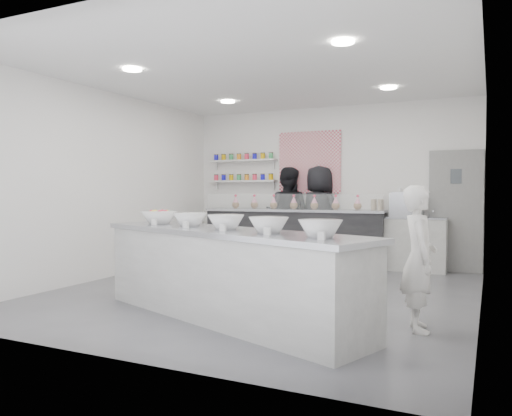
{
  "coord_description": "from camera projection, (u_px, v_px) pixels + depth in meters",
  "views": [
    {
      "loc": [
        2.84,
        -6.22,
        1.41
      ],
      "look_at": [
        -0.28,
        0.4,
        1.15
      ],
      "focal_mm": 35.0,
      "sensor_mm": 36.0,
      "label": 1
    }
  ],
  "objects": [
    {
      "name": "floor",
      "position": [
        262.0,
        292.0,
        6.88
      ],
      "size": [
        6.0,
        6.0,
        0.0
      ],
      "primitive_type": "plane",
      "color": "#515156",
      "rests_on": "ground"
    },
    {
      "name": "ceiling",
      "position": [
        262.0,
        74.0,
        6.78
      ],
      "size": [
        6.0,
        6.0,
        0.0
      ],
      "primitive_type": "plane",
      "rotation": [
        3.14,
        0.0,
        0.0
      ],
      "color": "white",
      "rests_on": "floor"
    },
    {
      "name": "back_wall",
      "position": [
        327.0,
        186.0,
        9.54
      ],
      "size": [
        5.5,
        0.0,
        5.5
      ],
      "primitive_type": "plane",
      "rotation": [
        1.57,
        0.0,
        0.0
      ],
      "color": "white",
      "rests_on": "floor"
    },
    {
      "name": "left_wall",
      "position": [
        107.0,
        185.0,
        8.0
      ],
      "size": [
        0.0,
        6.0,
        6.0
      ],
      "primitive_type": "plane",
      "rotation": [
        1.57,
        0.0,
        1.57
      ],
      "color": "white",
      "rests_on": "floor"
    },
    {
      "name": "right_wall",
      "position": [
        482.0,
        182.0,
        5.66
      ],
      "size": [
        0.0,
        6.0,
        6.0
      ],
      "primitive_type": "plane",
      "rotation": [
        1.57,
        0.0,
        -1.57
      ],
      "color": "white",
      "rests_on": "floor"
    },
    {
      "name": "back_door",
      "position": [
        456.0,
        211.0,
        8.55
      ],
      "size": [
        0.88,
        0.04,
        2.1
      ],
      "primitive_type": "cube",
      "color": "gray",
      "rests_on": "floor"
    },
    {
      "name": "pattern_panel",
      "position": [
        309.0,
        163.0,
        9.65
      ],
      "size": [
        1.25,
        0.03,
        1.2
      ],
      "primitive_type": "cube",
      "color": "#C52E46",
      "rests_on": "back_wall"
    },
    {
      "name": "jar_shelf_lower",
      "position": [
        243.0,
        181.0,
        10.2
      ],
      "size": [
        1.45,
        0.22,
        0.04
      ],
      "primitive_type": "cube",
      "color": "silver",
      "rests_on": "back_wall"
    },
    {
      "name": "jar_shelf_upper",
      "position": [
        243.0,
        161.0,
        10.18
      ],
      "size": [
        1.45,
        0.22,
        0.04
      ],
      "primitive_type": "cube",
      "color": "silver",
      "rests_on": "back_wall"
    },
    {
      "name": "preserve_jars",
      "position": [
        243.0,
        167.0,
        10.17
      ],
      "size": [
        1.45,
        0.1,
        0.56
      ],
      "primitive_type": null,
      "color": "#F93452",
      "rests_on": "jar_shelf_lower"
    },
    {
      "name": "downlight_0",
      "position": [
        132.0,
        70.0,
        6.47
      ],
      "size": [
        0.24,
        0.24,
        0.02
      ],
      "primitive_type": "cylinder",
      "color": "white",
      "rests_on": "ceiling"
    },
    {
      "name": "downlight_1",
      "position": [
        343.0,
        42.0,
        5.28
      ],
      "size": [
        0.24,
        0.24,
        0.02
      ],
      "primitive_type": "cylinder",
      "color": "white",
      "rests_on": "ceiling"
    },
    {
      "name": "downlight_2",
      "position": [
        228.0,
        102.0,
        8.82
      ],
      "size": [
        0.24,
        0.24,
        0.02
      ],
      "primitive_type": "cylinder",
      "color": "white",
      "rests_on": "ceiling"
    },
    {
      "name": "downlight_3",
      "position": [
        389.0,
        88.0,
        7.63
      ],
      "size": [
        0.24,
        0.24,
        0.02
      ],
      "primitive_type": "cylinder",
      "color": "white",
      "rests_on": "ceiling"
    },
    {
      "name": "prep_counter",
      "position": [
        226.0,
        274.0,
        5.43
      ],
      "size": [
        3.67,
        2.04,
        0.99
      ],
      "primitive_type": "cube",
      "rotation": [
        0.0,
        0.0,
        -0.36
      ],
      "color": "silver",
      "rests_on": "floor"
    },
    {
      "name": "back_bar",
      "position": [
        294.0,
        237.0,
        9.44
      ],
      "size": [
        3.45,
        0.86,
        1.06
      ],
      "primitive_type": "cube",
      "rotation": [
        0.0,
        0.0,
        0.07
      ],
      "color": "black",
      "rests_on": "floor"
    },
    {
      "name": "sneeze_guard",
      "position": [
        289.0,
        202.0,
        9.14
      ],
      "size": [
        3.36,
        0.25,
        0.29
      ],
      "primitive_type": "cube",
      "rotation": [
        0.0,
        0.0,
        0.07
      ],
      "color": "white",
      "rests_on": "back_bar"
    },
    {
      "name": "espresso_ledge",
      "position": [
        409.0,
        244.0,
        8.72
      ],
      "size": [
        1.27,
        0.41,
        0.95
      ],
      "primitive_type": "cube",
      "color": "silver",
      "rests_on": "floor"
    },
    {
      "name": "espresso_machine",
      "position": [
        407.0,
        205.0,
        8.71
      ],
      "size": [
        0.54,
        0.37,
        0.41
      ],
      "primitive_type": "cube",
      "color": "#93969E",
      "rests_on": "espresso_ledge"
    },
    {
      "name": "cup_stacks",
      "position": [
        377.0,
        208.0,
        8.93
      ],
      "size": [
        0.24,
        0.24,
        0.31
      ],
      "primitive_type": null,
      "color": "#957561",
      "rests_on": "espresso_ledge"
    },
    {
      "name": "prep_bowls",
      "position": [
        226.0,
        222.0,
        5.41
      ],
      "size": [
        2.99,
        1.52,
        0.16
      ],
      "primitive_type": null,
      "rotation": [
        0.0,
        0.0,
        -0.36
      ],
      "color": "white",
      "rests_on": "prep_counter"
    },
    {
      "name": "label_cards",
      "position": [
        218.0,
        230.0,
        4.9
      ],
      "size": [
        2.66,
        0.04,
        0.07
      ],
      "primitive_type": null,
      "color": "white",
      "rests_on": "prep_counter"
    },
    {
      "name": "cookie_bags",
      "position": [
        294.0,
        202.0,
        9.42
      ],
      "size": [
        2.55,
        0.33,
        0.27
      ],
      "primitive_type": null,
      "rotation": [
        0.0,
        0.0,
        0.07
      ],
      "color": "pink",
      "rests_on": "back_bar"
    },
    {
      "name": "woman_prep",
      "position": [
        419.0,
        258.0,
        5.0
      ],
      "size": [
        0.49,
        0.61,
        1.46
      ],
      "primitive_type": "imported",
      "rotation": [
        0.0,
        0.0,
        1.87
      ],
      "color": "white",
      "rests_on": "floor"
    },
    {
      "name": "staff_left",
      "position": [
        287.0,
        215.0,
        9.75
      ],
      "size": [
        0.95,
        0.77,
        1.86
      ],
      "primitive_type": "imported",
      "rotation": [
        0.0,
        0.0,
        3.21
      ],
      "color": "black",
      "rests_on": "floor"
    },
    {
      "name": "staff_right",
      "position": [
        319.0,
        215.0,
        9.47
      ],
      "size": [
        1.08,
        0.92,
        1.88
      ],
      "primitive_type": "imported",
      "rotation": [
        0.0,
        0.0,
        2.72
      ],
      "color": "black",
      "rests_on": "floor"
    }
  ]
}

